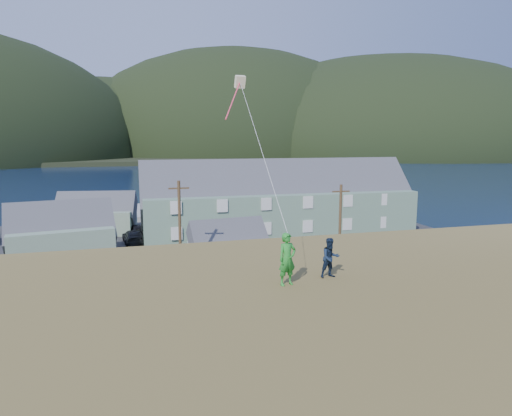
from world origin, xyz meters
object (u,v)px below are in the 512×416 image
(lodge, at_px, (279,201))
(shed_palegreen_far, at_px, (96,214))
(wharf, at_px, (115,213))
(shed_palegreen_near, at_px, (61,234))
(kite_flyer_green, at_px, (287,259))
(kite_flyer_navy, at_px, (330,258))
(shed_white, at_px, (229,246))

(lodge, relative_size, shed_palegreen_far, 3.15)
(wharf, relative_size, shed_palegreen_far, 2.46)
(shed_palegreen_near, bearing_deg, kite_flyer_green, -80.07)
(kite_flyer_green, xyz_separation_m, kite_flyer_navy, (1.80, 0.40, -0.19))
(wharf, distance_m, shed_palegreen_far, 13.49)
(shed_palegreen_far, bearing_deg, kite_flyer_green, -68.86)
(kite_flyer_green, bearing_deg, lodge, 58.57)
(lodge, xyz_separation_m, shed_white, (-8.89, -12.30, -2.29))
(shed_palegreen_near, relative_size, shed_palegreen_far, 1.03)
(kite_flyer_navy, bearing_deg, shed_white, 82.78)
(shed_palegreen_far, xyz_separation_m, kite_flyer_navy, (11.41, -46.14, 5.40))
(shed_palegreen_near, distance_m, shed_white, 17.07)
(shed_palegreen_far, bearing_deg, shed_palegreen_near, -91.00)
(shed_palegreen_near, relative_size, kite_flyer_navy, 7.45)
(shed_palegreen_far, distance_m, kite_flyer_navy, 47.84)
(shed_white, height_order, kite_flyer_navy, kite_flyer_navy)
(kite_flyer_navy, bearing_deg, wharf, 95.61)
(kite_flyer_green, relative_size, kite_flyer_navy, 1.25)
(wharf, height_order, shed_palegreen_far, shed_palegreen_far)
(wharf, distance_m, shed_white, 35.35)
(shed_palegreen_near, distance_m, shed_palegreen_far, 13.33)
(shed_white, relative_size, kite_flyer_navy, 5.25)
(kite_flyer_green, height_order, kite_flyer_navy, kite_flyer_green)
(shed_white, bearing_deg, shed_palegreen_far, 115.63)
(kite_flyer_green, distance_m, kite_flyer_navy, 1.85)
(shed_white, xyz_separation_m, shed_palegreen_far, (-13.06, 20.27, 0.32))
(wharf, xyz_separation_m, lodge, (20.14, -21.17, 4.05))
(shed_palegreen_near, height_order, shed_white, shed_palegreen_near)
(wharf, bearing_deg, kite_flyer_green, -82.57)
(wharf, xyz_separation_m, shed_palegreen_near, (-4.24, -26.31, 2.29))
(shed_palegreen_near, bearing_deg, wharf, 70.96)
(kite_flyer_green, bearing_deg, wharf, 83.74)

